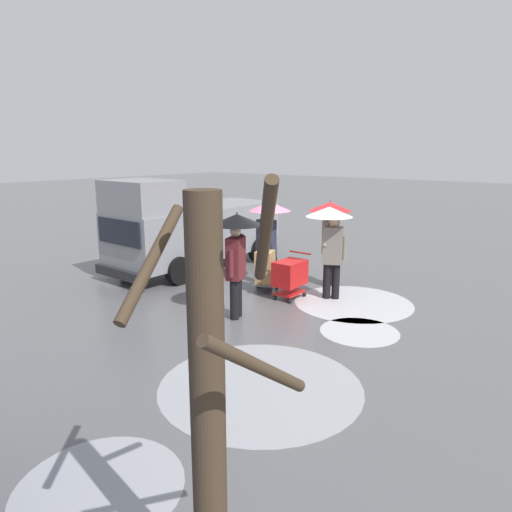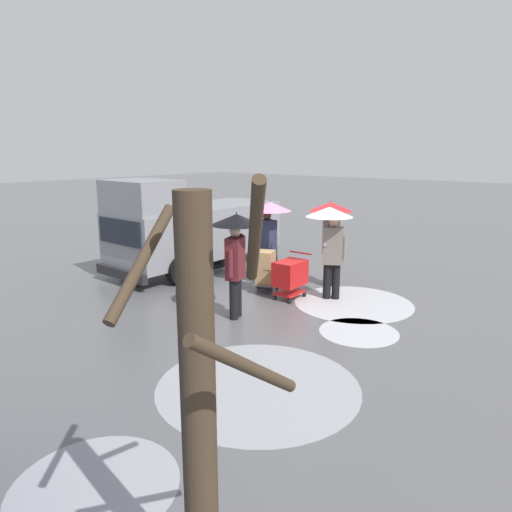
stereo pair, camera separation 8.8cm
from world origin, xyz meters
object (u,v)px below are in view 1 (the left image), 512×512
(pedestrian_black_side, at_px, (330,223))
(cargo_van_parked_right, at_px, (190,228))
(pedestrian_pink_side, at_px, (236,241))
(bare_tree_near, at_px, (210,408))
(pedestrian_white_side, at_px, (268,223))
(hand_dolly_boxes, at_px, (265,268))
(pedestrian_far_side, at_px, (331,231))
(shopping_cart_vendor, at_px, (290,274))

(pedestrian_black_side, bearing_deg, cargo_van_parked_right, 12.91)
(pedestrian_pink_side, distance_m, bare_tree_near, 6.23)
(pedestrian_pink_side, distance_m, pedestrian_white_side, 2.37)
(cargo_van_parked_right, relative_size, hand_dolly_boxes, 4.08)
(pedestrian_black_side, height_order, pedestrian_white_side, same)
(pedestrian_pink_side, xyz_separation_m, pedestrian_white_side, (0.88, -2.20, 0.00))
(pedestrian_far_side, bearing_deg, cargo_van_parked_right, 0.29)
(cargo_van_parked_right, distance_m, pedestrian_white_side, 2.80)
(cargo_van_parked_right, bearing_deg, pedestrian_black_side, -167.09)
(pedestrian_white_side, bearing_deg, hand_dolly_boxes, 119.81)
(shopping_cart_vendor, bearing_deg, hand_dolly_boxes, -4.51)
(pedestrian_white_side, relative_size, pedestrian_far_side, 1.00)
(pedestrian_pink_side, bearing_deg, pedestrian_far_side, -110.69)
(cargo_van_parked_right, height_order, bare_tree_near, bare_tree_near)
(shopping_cart_vendor, relative_size, pedestrian_black_side, 0.47)
(pedestrian_black_side, bearing_deg, hand_dolly_boxes, 56.13)
(cargo_van_parked_right, distance_m, bare_tree_near, 10.37)
(cargo_van_parked_right, xyz_separation_m, pedestrian_black_side, (-3.98, -0.91, 0.41))
(hand_dolly_boxes, height_order, pedestrian_black_side, pedestrian_black_side)
(bare_tree_near, bearing_deg, pedestrian_white_side, -55.50)
(hand_dolly_boxes, relative_size, pedestrian_white_side, 0.61)
(hand_dolly_boxes, distance_m, pedestrian_black_side, 1.96)
(cargo_van_parked_right, relative_size, bare_tree_near, 1.67)
(pedestrian_pink_side, xyz_separation_m, bare_tree_near, (-3.94, 4.82, 0.06))
(pedestrian_far_side, xyz_separation_m, bare_tree_near, (-3.10, 7.06, 0.07))
(pedestrian_far_side, bearing_deg, bare_tree_near, 113.69)
(cargo_van_parked_right, height_order, hand_dolly_boxes, cargo_van_parked_right)
(pedestrian_white_side, bearing_deg, pedestrian_black_side, -142.36)
(pedestrian_black_side, height_order, bare_tree_near, bare_tree_near)
(shopping_cart_vendor, bearing_deg, cargo_van_parked_right, -8.15)
(pedestrian_white_side, bearing_deg, bare_tree_near, 124.50)
(hand_dolly_boxes, distance_m, pedestrian_pink_side, 2.09)
(pedestrian_white_side, xyz_separation_m, pedestrian_far_side, (-1.73, -0.04, -0.01))
(pedestrian_pink_side, xyz_separation_m, pedestrian_black_side, (-0.32, -3.13, 0.00))
(shopping_cart_vendor, distance_m, pedestrian_black_side, 1.79)
(shopping_cart_vendor, distance_m, bare_tree_near, 7.60)
(pedestrian_far_side, height_order, bare_tree_near, bare_tree_near)
(shopping_cart_vendor, relative_size, hand_dolly_boxes, 0.77)
(cargo_van_parked_right, distance_m, pedestrian_far_side, 4.52)
(pedestrian_black_side, distance_m, pedestrian_white_side, 1.52)
(shopping_cart_vendor, distance_m, pedestrian_far_side, 1.34)
(bare_tree_near, bearing_deg, shopping_cart_vendor, -59.72)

